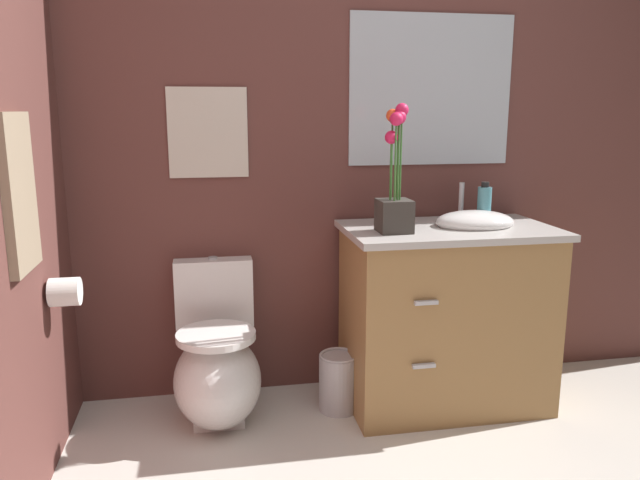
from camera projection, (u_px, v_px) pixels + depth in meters
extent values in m
cube|color=brown|center=(391.00, 133.00, 2.95)|extent=(4.05, 0.05, 2.50)
ellipsoid|color=white|center=(218.00, 381.00, 2.69)|extent=(0.38, 0.48, 0.40)
cube|color=white|center=(218.00, 399.00, 2.76)|extent=(0.22, 0.26, 0.18)
cube|color=white|center=(214.00, 292.00, 2.89)|extent=(0.36, 0.13, 0.32)
cylinder|color=white|center=(216.00, 336.00, 2.62)|extent=(0.34, 0.34, 0.03)
cylinder|color=#B7B7BC|center=(213.00, 259.00, 2.86)|extent=(0.04, 0.04, 0.02)
cube|color=#9E7242|center=(445.00, 319.00, 2.85)|extent=(0.90, 0.52, 0.81)
cube|color=#BCB7B2|center=(449.00, 230.00, 2.76)|extent=(0.94, 0.56, 0.03)
ellipsoid|color=white|center=(475.00, 222.00, 2.78)|extent=(0.36, 0.26, 0.10)
cylinder|color=#B7B7BC|center=(461.00, 201.00, 2.92)|extent=(0.02, 0.02, 0.18)
cube|color=#B7B7BC|center=(426.00, 303.00, 2.52)|extent=(0.10, 0.02, 0.02)
cube|color=#B7B7BC|center=(424.00, 366.00, 2.57)|extent=(0.10, 0.02, 0.02)
cube|color=#38332D|center=(394.00, 216.00, 2.63)|extent=(0.14, 0.14, 0.14)
cylinder|color=#386B2D|center=(401.00, 155.00, 2.58)|extent=(0.01, 0.01, 0.38)
sphere|color=#E01E51|center=(402.00, 110.00, 2.54)|extent=(0.06, 0.06, 0.06)
cylinder|color=#386B2D|center=(398.00, 159.00, 2.61)|extent=(0.01, 0.01, 0.34)
sphere|color=#E01E51|center=(399.00, 118.00, 2.58)|extent=(0.06, 0.06, 0.06)
cylinder|color=#386B2D|center=(392.00, 158.00, 2.61)|extent=(0.01, 0.01, 0.35)
sphere|color=#EA4C23|center=(393.00, 116.00, 2.58)|extent=(0.06, 0.06, 0.06)
cylinder|color=#386B2D|center=(391.00, 169.00, 2.59)|extent=(0.01, 0.01, 0.26)
sphere|color=#E01E51|center=(391.00, 137.00, 2.56)|extent=(0.06, 0.06, 0.06)
cylinder|color=#386B2D|center=(395.00, 161.00, 2.55)|extent=(0.01, 0.01, 0.34)
sphere|color=#E01E51|center=(396.00, 119.00, 2.51)|extent=(0.06, 0.06, 0.06)
cylinder|color=#386B2D|center=(398.00, 159.00, 2.57)|extent=(0.01, 0.01, 0.35)
sphere|color=#E01E51|center=(400.00, 117.00, 2.53)|extent=(0.06, 0.06, 0.06)
cylinder|color=teal|center=(484.00, 205.00, 2.86)|extent=(0.06, 0.06, 0.16)
cylinder|color=black|center=(485.00, 185.00, 2.84)|extent=(0.04, 0.04, 0.02)
cylinder|color=#B7B7BC|center=(339.00, 383.00, 2.82)|extent=(0.18, 0.18, 0.26)
torus|color=#B7B7BC|center=(339.00, 355.00, 2.79)|extent=(0.18, 0.18, 0.01)
cube|color=beige|center=(208.00, 133.00, 2.77)|extent=(0.36, 0.01, 0.40)
cube|color=#B2BCC6|center=(431.00, 90.00, 2.92)|extent=(0.80, 0.01, 0.70)
cube|color=gray|center=(19.00, 193.00, 2.00)|extent=(0.03, 0.28, 0.52)
cylinder|color=white|center=(65.00, 292.00, 2.34)|extent=(0.11, 0.11, 0.11)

